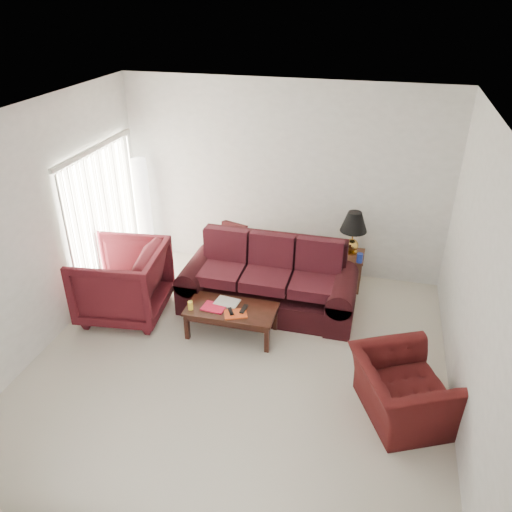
% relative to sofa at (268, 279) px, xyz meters
% --- Properties ---
extents(floor, '(5.00, 5.00, 0.00)m').
position_rel_sofa_xyz_m(floor, '(-0.07, -1.23, -0.50)').
color(floor, beige).
rests_on(floor, ground).
extents(blinds, '(0.10, 2.00, 2.16)m').
position_rel_sofa_xyz_m(blinds, '(-2.49, 0.07, 0.58)').
color(blinds, silver).
rests_on(blinds, ground).
extents(sofa, '(2.53, 1.26, 1.00)m').
position_rel_sofa_xyz_m(sofa, '(0.00, 0.00, 0.00)').
color(sofa, black).
rests_on(sofa, ground).
extents(throw_pillow, '(0.45, 0.31, 0.42)m').
position_rel_sofa_xyz_m(throw_pillow, '(-0.71, 0.68, 0.25)').
color(throw_pillow, black).
rests_on(throw_pillow, sofa).
extents(end_table, '(0.54, 0.54, 0.55)m').
position_rel_sofa_xyz_m(end_table, '(1.02, 0.92, -0.23)').
color(end_table, brown).
rests_on(end_table, ground).
extents(table_lamp, '(0.48, 0.48, 0.67)m').
position_rel_sofa_xyz_m(table_lamp, '(1.07, 0.98, 0.38)').
color(table_lamp, gold).
rests_on(table_lamp, end_table).
extents(clock, '(0.14, 0.08, 0.13)m').
position_rel_sofa_xyz_m(clock, '(0.87, 0.83, 0.11)').
color(clock, '#B7B8BC').
rests_on(clock, end_table).
extents(blue_canister, '(0.10, 0.10, 0.14)m').
position_rel_sofa_xyz_m(blue_canister, '(1.21, 0.72, 0.12)').
color(blue_canister, navy).
rests_on(blue_canister, end_table).
extents(picture_frame, '(0.14, 0.17, 0.05)m').
position_rel_sofa_xyz_m(picture_frame, '(0.84, 1.14, 0.13)').
color(picture_frame, silver).
rests_on(picture_frame, end_table).
extents(floor_lamp, '(0.30, 0.30, 1.77)m').
position_rel_sofa_xyz_m(floor_lamp, '(-2.33, 0.97, 0.39)').
color(floor_lamp, silver).
rests_on(floor_lamp, ground).
extents(armchair_left, '(1.27, 1.24, 1.04)m').
position_rel_sofa_xyz_m(armchair_left, '(-1.92, -0.62, 0.02)').
color(armchair_left, '#471016').
rests_on(armchair_left, ground).
extents(armchair_right, '(1.27, 1.34, 0.68)m').
position_rel_sofa_xyz_m(armchair_right, '(1.85, -1.61, -0.16)').
color(armchair_right, '#3A0D0D').
rests_on(armchair_right, ground).
extents(coffee_table, '(1.30, 0.90, 0.41)m').
position_rel_sofa_xyz_m(coffee_table, '(-0.32, -0.70, -0.29)').
color(coffee_table, black).
rests_on(coffee_table, ground).
extents(magazine_red, '(0.32, 0.26, 0.02)m').
position_rel_sofa_xyz_m(magazine_red, '(-0.54, -0.75, -0.08)').
color(magazine_red, red).
rests_on(magazine_red, coffee_table).
extents(magazine_white, '(0.34, 0.27, 0.02)m').
position_rel_sofa_xyz_m(magazine_white, '(-0.42, -0.60, -0.08)').
color(magazine_white, silver).
rests_on(magazine_white, coffee_table).
extents(magazine_orange, '(0.35, 0.31, 0.02)m').
position_rel_sofa_xyz_m(magazine_orange, '(-0.23, -0.82, -0.08)').
color(magazine_orange, '#C03F16').
rests_on(magazine_orange, coffee_table).
extents(remote_a, '(0.12, 0.16, 0.02)m').
position_rel_sofa_xyz_m(remote_a, '(-0.30, -0.81, -0.06)').
color(remote_a, black).
rests_on(remote_a, coffee_table).
extents(remote_b, '(0.07, 0.19, 0.02)m').
position_rel_sofa_xyz_m(remote_b, '(-0.15, -0.72, -0.06)').
color(remote_b, black).
rests_on(remote_b, coffee_table).
extents(yellow_glass, '(0.08, 0.08, 0.12)m').
position_rel_sofa_xyz_m(yellow_glass, '(-0.83, -0.86, -0.03)').
color(yellow_glass, yellow).
rests_on(yellow_glass, coffee_table).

